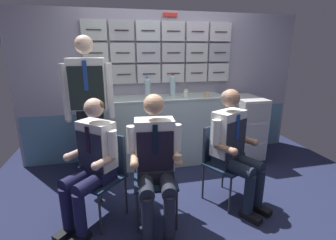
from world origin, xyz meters
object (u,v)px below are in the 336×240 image
(water_bottle_short, at_px, (107,86))
(folding_chair_center, at_px, (154,168))
(crew_member_standing, at_px, (89,100))
(paper_cup_tan, at_px, (207,94))
(service_trolley, at_px, (244,126))
(folding_chair_left, at_px, (105,167))
(crew_member_left, at_px, (91,159))
(crew_member_near_trolley, at_px, (234,144))
(folding_chair_near_trolley, at_px, (221,155))
(crew_member_center, at_px, (155,158))

(water_bottle_short, bearing_deg, folding_chair_center, -72.46)
(crew_member_standing, distance_m, paper_cup_tan, 1.59)
(service_trolley, relative_size, folding_chair_left, 1.15)
(crew_member_left, xyz_separation_m, crew_member_standing, (-0.03, 0.71, 0.42))
(crew_member_left, height_order, crew_member_near_trolley, crew_member_near_trolley)
(paper_cup_tan, bearing_deg, crew_member_left, -145.79)
(folding_chair_center, relative_size, folding_chair_near_trolley, 1.00)
(folding_chair_center, xyz_separation_m, paper_cup_tan, (0.94, 1.04, 0.51))
(water_bottle_short, bearing_deg, crew_member_standing, -109.10)
(service_trolley, bearing_deg, crew_member_center, -143.05)
(folding_chair_left, bearing_deg, crew_member_standing, 103.87)
(crew_member_center, bearing_deg, service_trolley, 36.95)
(service_trolley, bearing_deg, paper_cup_tan, 179.05)
(folding_chair_left, bearing_deg, crew_member_left, -133.21)
(paper_cup_tan, bearing_deg, folding_chair_near_trolley, -100.83)
(crew_member_left, relative_size, crew_member_standing, 0.68)
(crew_member_standing, relative_size, water_bottle_short, 5.60)
(folding_chair_left, height_order, water_bottle_short, water_bottle_short)
(crew_member_standing, xyz_separation_m, water_bottle_short, (0.21, 0.59, 0.06))
(water_bottle_short, bearing_deg, folding_chair_near_trolley, -44.80)
(folding_chair_left, distance_m, crew_member_standing, 0.83)
(service_trolley, height_order, crew_member_left, crew_member_left)
(crew_member_left, distance_m, folding_chair_center, 0.60)
(paper_cup_tan, bearing_deg, crew_member_center, -128.55)
(service_trolley, bearing_deg, crew_member_left, -154.49)
(crew_member_center, height_order, paper_cup_tan, crew_member_center)
(folding_chair_left, bearing_deg, crew_member_near_trolley, -5.64)
(folding_chair_center, bearing_deg, crew_member_near_trolley, -0.48)
(service_trolley, height_order, water_bottle_short, water_bottle_short)
(crew_member_left, height_order, crew_member_standing, crew_member_standing)
(crew_member_center, bearing_deg, water_bottle_short, 105.14)
(folding_chair_center, distance_m, folding_chair_near_trolley, 0.78)
(folding_chair_near_trolley, relative_size, crew_member_standing, 0.47)
(folding_chair_left, height_order, crew_member_center, crew_member_center)
(crew_member_left, bearing_deg, water_bottle_short, 82.48)
(folding_chair_near_trolley, height_order, paper_cup_tan, paper_cup_tan)
(crew_member_near_trolley, distance_m, paper_cup_tan, 1.10)
(service_trolley, bearing_deg, crew_member_standing, -171.71)
(folding_chair_center, height_order, crew_member_center, crew_member_center)
(service_trolley, xyz_separation_m, folding_chair_near_trolley, (-0.80, -0.89, -0.00))
(folding_chair_center, relative_size, paper_cup_tan, 11.62)
(folding_chair_center, relative_size, water_bottle_short, 2.63)
(crew_member_left, bearing_deg, crew_member_center, -16.04)
(folding_chair_near_trolley, xyz_separation_m, water_bottle_short, (-1.18, 1.17, 0.63))
(service_trolley, height_order, folding_chair_center, service_trolley)
(folding_chair_center, distance_m, paper_cup_tan, 1.49)
(folding_chair_center, distance_m, crew_member_near_trolley, 0.86)
(crew_member_left, height_order, folding_chair_center, crew_member_left)
(folding_chair_left, xyz_separation_m, crew_member_near_trolley, (1.31, -0.13, 0.17))
(crew_member_left, bearing_deg, paper_cup_tan, 34.21)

